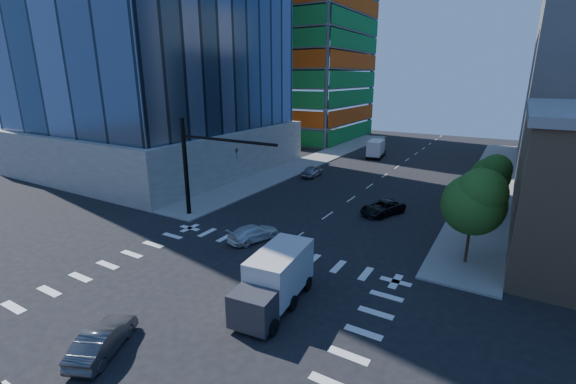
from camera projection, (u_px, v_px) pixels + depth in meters
The scene contains 14 objects.
ground at pixel (192, 310), 21.68m from camera, with size 160.00×160.00×0.00m, color black.
road_markings at pixel (192, 310), 21.68m from camera, with size 20.00×20.00×0.01m, color silver.
sidewalk_ne at pixel (491, 181), 48.58m from camera, with size 5.00×60.00×0.15m, color gray.
sidewalk_nw at pixel (314, 160), 60.76m from camera, with size 5.00×60.00×0.15m, color gray.
construction_building at pixel (300, 17), 79.11m from camera, with size 25.16×34.50×70.60m.
signal_mast_nw at pixel (197, 160), 34.48m from camera, with size 10.20×0.40×9.00m.
tree_south at pixel (476, 201), 25.66m from camera, with size 4.16×4.16×6.82m.
tree_north at pixel (492, 174), 35.62m from camera, with size 3.54×3.52×5.78m.
car_nb_far at pixel (382, 208), 36.72m from camera, with size 2.20×4.77×1.32m, color black.
car_sb_near at pixel (254, 233), 30.81m from camera, with size 1.79×4.39×1.27m, color white.
car_sb_mid at pixel (312, 171), 50.84m from camera, with size 1.69×4.19×1.43m, color #9E9FA5.
car_sb_cross at pixel (103, 340), 18.21m from camera, with size 1.43×4.10×1.35m, color #434447.
box_truck_near at pixel (273, 285), 21.61m from camera, with size 3.13×6.14×3.10m.
box_truck_far at pixel (376, 149), 63.05m from camera, with size 3.07×5.77×2.89m.
Camera 1 is at (14.25, -13.51, 12.58)m, focal length 24.00 mm.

